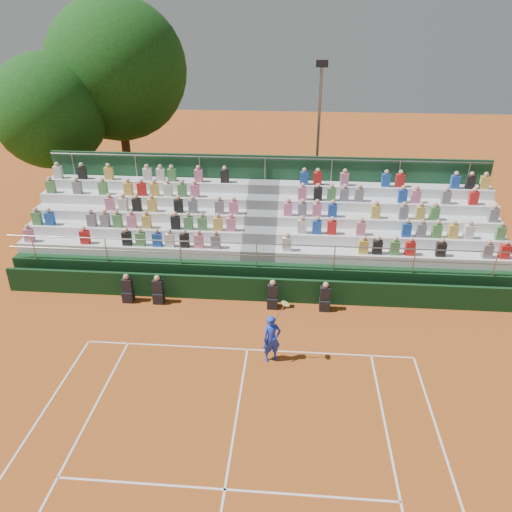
# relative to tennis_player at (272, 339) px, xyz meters

# --- Properties ---
(ground) EXTENTS (90.00, 90.00, 0.00)m
(ground) POSITION_rel_tennis_player_xyz_m (-0.84, 0.46, -0.82)
(ground) COLOR #B0531D
(ground) RESTS_ON ground
(courtside_wall) EXTENTS (20.00, 0.15, 1.00)m
(courtside_wall) POSITION_rel_tennis_player_xyz_m (-0.84, 3.66, -0.32)
(courtside_wall) COLOR black
(courtside_wall) RESTS_ON ground
(line_officials) EXTENTS (8.02, 0.40, 1.19)m
(line_officials) POSITION_rel_tennis_player_xyz_m (-2.17, 3.21, -0.35)
(line_officials) COLOR black
(line_officials) RESTS_ON ground
(grandstand) EXTENTS (20.00, 5.20, 4.40)m
(grandstand) POSITION_rel_tennis_player_xyz_m (-0.84, 6.90, 0.26)
(grandstand) COLOR black
(grandstand) RESTS_ON ground
(tennis_player) EXTENTS (0.88, 0.58, 2.22)m
(tennis_player) POSITION_rel_tennis_player_xyz_m (0.00, 0.00, 0.00)
(tennis_player) COLOR blue
(tennis_player) RESTS_ON ground
(tree_west) EXTENTS (5.88, 5.88, 8.51)m
(tree_west) POSITION_rel_tennis_player_xyz_m (-12.29, 12.42, 4.73)
(tree_west) COLOR #3A2915
(tree_west) RESTS_ON ground
(tree_east) EXTENTS (7.68, 7.68, 11.18)m
(tree_east) POSITION_rel_tennis_player_xyz_m (-9.50, 15.39, 6.50)
(tree_east) COLOR #3A2915
(tree_east) RESTS_ON ground
(floodlight_mast) EXTENTS (0.60, 0.25, 8.08)m
(floodlight_mast) POSITION_rel_tennis_player_xyz_m (1.67, 13.51, 3.89)
(floodlight_mast) COLOR gray
(floodlight_mast) RESTS_ON ground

